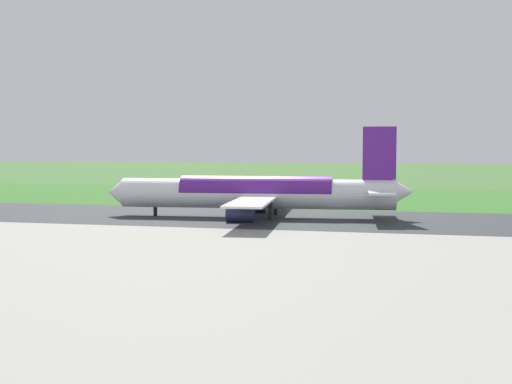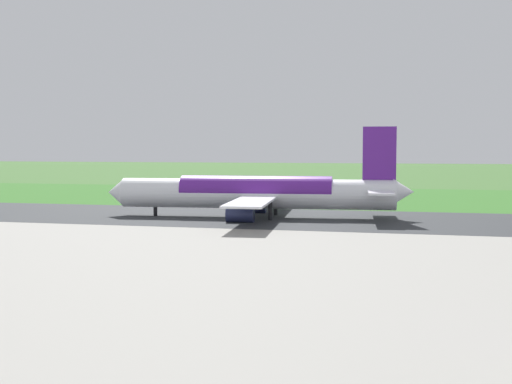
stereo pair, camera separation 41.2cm
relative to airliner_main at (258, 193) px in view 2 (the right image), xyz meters
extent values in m
plane|color=#3D662D|center=(-13.50, 0.03, -4.35)|extent=(800.00, 800.00, 0.00)
cube|color=#2D3033|center=(-13.50, 0.03, -4.32)|extent=(600.00, 32.41, 0.06)
cube|color=gray|center=(-13.50, 65.29, -4.33)|extent=(440.00, 110.00, 0.05)
cube|color=#346B27|center=(-13.50, -45.77, -4.33)|extent=(600.00, 80.00, 0.04)
cylinder|color=white|center=(0.38, 0.03, -0.15)|extent=(48.27, 9.15, 5.20)
cone|color=white|center=(25.79, 2.14, -0.15)|extent=(3.40, 5.17, 4.94)
cone|color=white|center=(-24.74, -2.05, 0.45)|extent=(3.85, 4.69, 4.42)
cube|color=#591E8C|center=(-20.67, -1.71, 6.95)|extent=(5.62, 0.96, 9.00)
cube|color=white|center=(-21.12, 3.77, 0.65)|extent=(4.73, 9.30, 0.36)
cube|color=white|center=(-20.22, -7.20, 0.65)|extent=(4.73, 9.30, 0.36)
cube|color=white|center=(-1.53, 10.91, -0.55)|extent=(7.80, 22.42, 0.35)
cube|color=white|center=(0.29, -11.01, -0.55)|extent=(7.80, 22.42, 0.35)
cylinder|color=#23284C|center=(1.25, 7.63, -3.03)|extent=(4.72, 3.16, 2.80)
cylinder|color=#23284C|center=(2.49, -7.32, -3.03)|extent=(4.72, 3.16, 2.80)
cylinder|color=black|center=(18.56, 1.54, -2.64)|extent=(0.70, 0.70, 3.42)
cylinder|color=black|center=(-2.94, 3.77, -2.64)|extent=(0.70, 0.70, 3.42)
cylinder|color=black|center=(-2.28, -4.20, -2.64)|extent=(0.70, 0.70, 3.42)
cylinder|color=#591E8C|center=(0.38, 0.03, 0.37)|extent=(26.74, 7.39, 5.23)
cylinder|color=slate|center=(-11.12, -46.11, -3.35)|extent=(0.10, 0.10, 2.01)
cube|color=red|center=(-11.12, -46.13, -2.05)|extent=(0.60, 0.04, 0.60)
cone|color=orange|center=(-5.95, -47.10, -4.08)|extent=(0.40, 0.40, 0.55)
camera|label=1|loc=(-24.32, 108.11, 7.86)|focal=44.68mm
camera|label=2|loc=(-24.73, 108.02, 7.86)|focal=44.68mm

